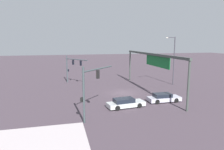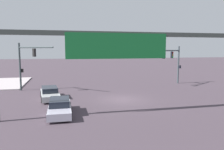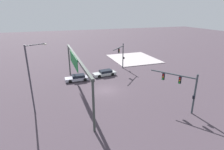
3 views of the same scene
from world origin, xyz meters
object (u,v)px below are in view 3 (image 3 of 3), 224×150
Objects in this scene: traffic_signal_near_corner at (121,53)px; streetlamp_curved_arm at (32,75)px; sedan_car_approaching at (105,73)px; sedan_car_waiting_far at (77,78)px; traffic_signal_opposite_side at (183,85)px.

streetlamp_curved_arm reaches higher than traffic_signal_near_corner.
sedan_car_approaching and sedan_car_waiting_far have the same top height.
sedan_car_waiting_far is at bearing 3.40° from sedan_car_approaching.
streetlamp_curved_arm reaches higher than sedan_car_waiting_far.
traffic_signal_near_corner is at bearing -159.68° from sedan_car_waiting_far.
traffic_signal_near_corner is at bearing -31.95° from traffic_signal_opposite_side.
sedan_car_approaching is at bearing 13.92° from streetlamp_curved_arm.
traffic_signal_opposite_side is 18.20m from sedan_car_approaching.
sedan_car_approaching is 1.09× the size of sedan_car_waiting_far.
traffic_signal_opposite_side is at bearing 101.83° from sedan_car_approaching.
sedan_car_waiting_far is at bearing 1.89° from traffic_signal_opposite_side.
traffic_signal_opposite_side is at bearing -43.78° from streetlamp_curved_arm.
sedan_car_waiting_far is (15.98, 11.58, -3.17)m from traffic_signal_opposite_side.
streetlamp_curved_arm is at bearing 33.44° from sedan_car_approaching.
traffic_signal_opposite_side is 19.78m from streetlamp_curved_arm.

